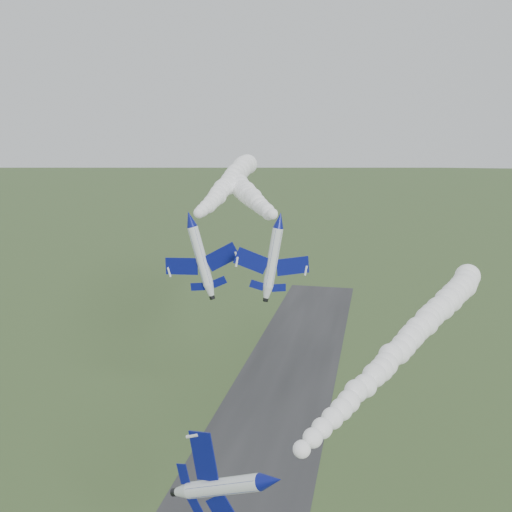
# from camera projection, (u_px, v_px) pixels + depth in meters

# --- Properties ---
(runway) EXTENTS (24.00, 260.00, 0.04)m
(runway) POSITION_uv_depth(u_px,v_px,m) (247.00, 478.00, 99.60)
(runway) COLOR #2A2A2C
(runway) RESTS_ON ground
(jet_lead) EXTENTS (7.22, 13.62, 10.47)m
(jet_lead) POSITION_uv_depth(u_px,v_px,m) (271.00, 481.00, 51.09)
(jet_lead) COLOR white
(smoke_trail_jet_lead) EXTENTS (27.39, 67.85, 4.74)m
(smoke_trail_jet_lead) POSITION_uv_depth(u_px,v_px,m) (412.00, 337.00, 82.53)
(smoke_trail_jet_lead) COLOR white
(jet_pair_left) EXTENTS (11.53, 14.20, 4.30)m
(jet_pair_left) POSITION_uv_depth(u_px,v_px,m) (190.00, 219.00, 86.46)
(jet_pair_left) COLOR white
(smoke_trail_jet_pair_left) EXTENTS (11.35, 74.62, 5.55)m
(smoke_trail_jet_pair_left) POSITION_uv_depth(u_px,v_px,m) (229.00, 183.00, 125.66)
(smoke_trail_jet_pair_left) COLOR white
(jet_pair_right) EXTENTS (11.29, 13.14, 3.70)m
(jet_pair_right) POSITION_uv_depth(u_px,v_px,m) (280.00, 220.00, 83.56)
(jet_pair_right) COLOR white
(smoke_trail_jet_pair_right) EXTENTS (24.87, 51.55, 4.94)m
(smoke_trail_jet_pair_right) POSITION_uv_depth(u_px,v_px,m) (249.00, 195.00, 112.80)
(smoke_trail_jet_pair_right) COLOR white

